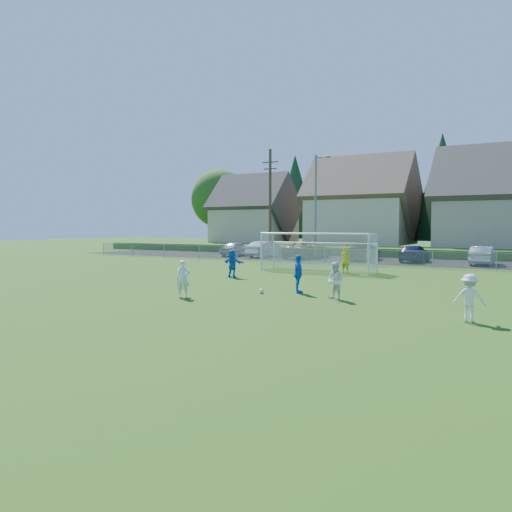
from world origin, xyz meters
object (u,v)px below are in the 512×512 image
object	(u,v)px
car_a	(236,249)
car_c	(307,250)
player_blue_a	(298,274)
car_b	(266,249)
player_blue_b	(232,263)
goalkeeper	(345,260)
car_f	(482,256)
soccer_ball	(262,291)
car_e	(414,253)
car_d	(364,251)
player_white_c	(470,298)
soccer_goal	(318,246)
player_white_b	(336,281)
player_white_a	(183,279)

from	to	relation	value
car_a	car_c	distance (m)	7.33
player_blue_a	car_b	world-z (taller)	player_blue_a
player_blue_b	goalkeeper	size ratio (longest dim) A/B	0.97
car_f	car_c	bearing A→B (deg)	-2.59
goalkeeper	player_blue_a	bearing A→B (deg)	101.70
goalkeeper	car_b	size ratio (longest dim) A/B	0.36
soccer_ball	player_blue_a	bearing A→B (deg)	34.65
car_b	player_blue_a	bearing A→B (deg)	129.91
car_c	car_e	world-z (taller)	car_c
player_blue_b	car_f	world-z (taller)	player_blue_b
car_e	car_d	bearing A→B (deg)	-1.34
player_white_c	car_f	world-z (taller)	player_white_c
car_b	soccer_goal	world-z (taller)	soccer_goal
soccer_ball	car_c	distance (m)	23.98
car_c	car_f	xyz separation A→B (m)	(14.59, -0.66, -0.05)
player_white_c	car_a	xyz separation A→B (m)	(-23.96, 24.51, -0.04)
soccer_ball	car_e	size ratio (longest dim) A/B	0.05
player_white_c	soccer_goal	xyz separation A→B (m)	(-10.74, 13.57, 0.89)
car_f	car_b	bearing A→B (deg)	-1.11
player_white_b	player_blue_a	distance (m)	2.35
player_white_b	car_f	size ratio (longest dim) A/B	0.35
soccer_ball	player_white_b	bearing A→B (deg)	-1.80
car_d	car_f	world-z (taller)	car_d
player_blue_b	car_f	bearing A→B (deg)	-113.94
car_e	soccer_goal	world-z (taller)	soccer_goal
car_c	goalkeeper	bearing A→B (deg)	129.35
car_b	car_d	size ratio (longest dim) A/B	0.85
soccer_ball	car_d	bearing A→B (deg)	97.03
car_f	player_white_b	bearing A→B (deg)	81.88
player_blue_b	soccer_goal	bearing A→B (deg)	-103.74
car_a	car_d	bearing A→B (deg)	-177.56
car_a	soccer_goal	size ratio (longest dim) A/B	0.55
player_white_a	car_d	size ratio (longest dim) A/B	0.29
car_c	soccer_goal	xyz separation A→B (m)	(5.91, -11.41, 0.87)
car_d	car_f	bearing A→B (deg)	168.47
soccer_goal	goalkeeper	bearing A→B (deg)	-15.06
player_white_c	soccer_goal	distance (m)	17.33
car_b	car_e	distance (m)	13.62
player_white_a	car_c	bearing A→B (deg)	67.07
car_b	player_white_a	bearing A→B (deg)	119.39
car_a	car_c	size ratio (longest dim) A/B	0.75
player_white_c	car_e	distance (m)	25.83
car_e	soccer_ball	bearing A→B (deg)	88.29
player_blue_b	player_white_b	bearing A→B (deg)	157.75
soccer_ball	player_white_c	xyz separation A→B (m)	(8.64, -2.38, 0.62)
car_f	car_d	bearing A→B (deg)	-4.64
player_blue_b	soccer_goal	xyz separation A→B (m)	(2.69, 6.09, 0.83)
goalkeeper	player_white_b	bearing A→B (deg)	111.64
player_white_a	car_c	xyz separation A→B (m)	(-5.75, 25.18, -0.01)
car_d	car_f	size ratio (longest dim) A/B	1.24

